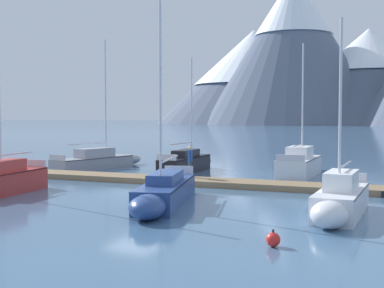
{
  "coord_description": "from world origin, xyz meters",
  "views": [
    {
      "loc": [
        13.15,
        -20.48,
        3.58
      ],
      "look_at": [
        0.0,
        6.0,
        2.0
      ],
      "focal_mm": 49.13,
      "sensor_mm": 36.0,
      "label": 1
    }
  ],
  "objects_px": {
    "sailboat_outer_slip": "(340,199)",
    "person_on_dock": "(190,159)",
    "sailboat_mid_dock_starboard": "(164,192)",
    "sailboat_far_berth": "(301,163)",
    "mooring_buoy_inner_mooring": "(273,240)",
    "sailboat_nearest_berth": "(100,160)",
    "sailboat_mid_dock_port": "(188,162)"
  },
  "relations": [
    {
      "from": "sailboat_nearest_berth",
      "to": "sailboat_outer_slip",
      "type": "xyz_separation_m",
      "value": [
        18.18,
        -10.52,
        0.08
      ]
    },
    {
      "from": "sailboat_far_berth",
      "to": "person_on_dock",
      "type": "relative_size",
      "value": 4.74
    },
    {
      "from": "sailboat_mid_dock_starboard",
      "to": "sailboat_outer_slip",
      "type": "distance_m",
      "value": 6.77
    },
    {
      "from": "sailboat_nearest_berth",
      "to": "sailboat_outer_slip",
      "type": "distance_m",
      "value": 21.01
    },
    {
      "from": "sailboat_nearest_berth",
      "to": "sailboat_mid_dock_port",
      "type": "bearing_deg",
      "value": 3.59
    },
    {
      "from": "sailboat_outer_slip",
      "to": "person_on_dock",
      "type": "relative_size",
      "value": 4.13
    },
    {
      "from": "sailboat_mid_dock_starboard",
      "to": "mooring_buoy_inner_mooring",
      "type": "bearing_deg",
      "value": -36.39
    },
    {
      "from": "sailboat_outer_slip",
      "to": "sailboat_mid_dock_starboard",
      "type": "bearing_deg",
      "value": -172.81
    },
    {
      "from": "person_on_dock",
      "to": "mooring_buoy_inner_mooring",
      "type": "relative_size",
      "value": 3.53
    },
    {
      "from": "sailboat_nearest_berth",
      "to": "sailboat_mid_dock_starboard",
      "type": "xyz_separation_m",
      "value": [
        11.47,
        -11.36,
        0.01
      ]
    },
    {
      "from": "sailboat_mid_dock_port",
      "to": "sailboat_outer_slip",
      "type": "height_order",
      "value": "sailboat_mid_dock_port"
    },
    {
      "from": "person_on_dock",
      "to": "mooring_buoy_inner_mooring",
      "type": "bearing_deg",
      "value": -53.96
    },
    {
      "from": "sailboat_mid_dock_port",
      "to": "person_on_dock",
      "type": "bearing_deg",
      "value": -61.79
    },
    {
      "from": "sailboat_nearest_berth",
      "to": "sailboat_mid_dock_port",
      "type": "distance_m",
      "value": 6.58
    },
    {
      "from": "sailboat_mid_dock_port",
      "to": "sailboat_far_berth",
      "type": "bearing_deg",
      "value": 14.59
    },
    {
      "from": "person_on_dock",
      "to": "sailboat_far_berth",
      "type": "bearing_deg",
      "value": 57.18
    },
    {
      "from": "sailboat_far_berth",
      "to": "sailboat_nearest_berth",
      "type": "bearing_deg",
      "value": -170.69
    },
    {
      "from": "sailboat_nearest_berth",
      "to": "sailboat_far_berth",
      "type": "distance_m",
      "value": 13.64
    },
    {
      "from": "sailboat_mid_dock_starboard",
      "to": "mooring_buoy_inner_mooring",
      "type": "height_order",
      "value": "sailboat_mid_dock_starboard"
    },
    {
      "from": "sailboat_far_berth",
      "to": "sailboat_outer_slip",
      "type": "xyz_separation_m",
      "value": [
        4.72,
        -12.72,
        -0.05
      ]
    },
    {
      "from": "sailboat_mid_dock_port",
      "to": "mooring_buoy_inner_mooring",
      "type": "relative_size",
      "value": 15.38
    },
    {
      "from": "sailboat_far_berth",
      "to": "person_on_dock",
      "type": "distance_m",
      "value": 7.93
    },
    {
      "from": "sailboat_mid_dock_port",
      "to": "person_on_dock",
      "type": "relative_size",
      "value": 4.35
    },
    {
      "from": "sailboat_nearest_berth",
      "to": "person_on_dock",
      "type": "distance_m",
      "value": 10.22
    },
    {
      "from": "sailboat_mid_dock_starboard",
      "to": "sailboat_far_berth",
      "type": "xyz_separation_m",
      "value": [
        1.99,
        13.57,
        0.12
      ]
    },
    {
      "from": "sailboat_mid_dock_starboard",
      "to": "sailboat_far_berth",
      "type": "distance_m",
      "value": 13.72
    },
    {
      "from": "sailboat_mid_dock_port",
      "to": "sailboat_nearest_berth",
      "type": "bearing_deg",
      "value": -176.41
    },
    {
      "from": "sailboat_nearest_berth",
      "to": "sailboat_mid_dock_starboard",
      "type": "distance_m",
      "value": 16.14
    },
    {
      "from": "person_on_dock",
      "to": "sailboat_outer_slip",
      "type": "bearing_deg",
      "value": -33.98
    },
    {
      "from": "sailboat_outer_slip",
      "to": "person_on_dock",
      "type": "height_order",
      "value": "sailboat_outer_slip"
    },
    {
      "from": "sailboat_far_berth",
      "to": "mooring_buoy_inner_mooring",
      "type": "distance_m",
      "value": 18.35
    },
    {
      "from": "person_on_dock",
      "to": "mooring_buoy_inner_mooring",
      "type": "height_order",
      "value": "person_on_dock"
    }
  ]
}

